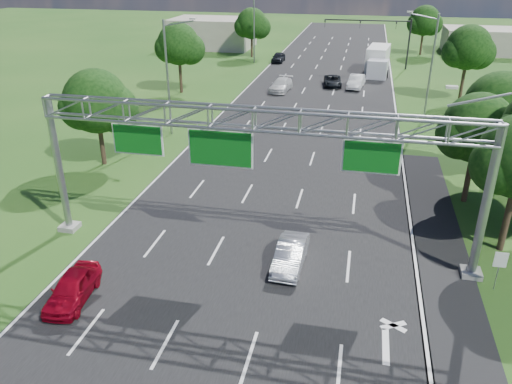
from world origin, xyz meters
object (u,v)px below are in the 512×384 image
(sign_gantry, at_px, (256,131))
(traffic_signal, at_px, (384,31))
(silver_sedan, at_px, (290,254))
(red_coupe, at_px, (72,288))
(regulatory_sign, at_px, (500,263))
(box_truck, at_px, (378,61))

(sign_gantry, relative_size, traffic_signal, 1.92)
(sign_gantry, distance_m, silver_sedan, 6.64)
(red_coupe, bearing_deg, sign_gantry, 32.92)
(sign_gantry, xyz_separation_m, regulatory_sign, (12.07, -1.02, -5.38))
(silver_sedan, xyz_separation_m, box_truck, (4.51, 50.63, 1.01))
(regulatory_sign, height_order, box_truck, box_truck)
(traffic_signal, bearing_deg, red_coupe, -103.85)
(traffic_signal, height_order, box_truck, traffic_signal)
(sign_gantry, xyz_separation_m, silver_sedan, (2.06, -1.04, -6.23))
(regulatory_sign, bearing_deg, red_coupe, -165.39)
(regulatory_sign, distance_m, silver_sedan, 10.04)
(silver_sedan, bearing_deg, sign_gantry, 155.32)
(sign_gantry, bearing_deg, traffic_signal, 82.32)
(sign_gantry, distance_m, box_truck, 50.30)
(red_coupe, distance_m, silver_sedan, 10.76)
(silver_sedan, bearing_deg, red_coupe, -149.91)
(regulatory_sign, height_order, silver_sedan, regulatory_sign)
(silver_sedan, distance_m, box_truck, 50.84)
(traffic_signal, bearing_deg, regulatory_sign, -84.80)
(regulatory_sign, bearing_deg, sign_gantry, 175.17)
(sign_gantry, xyz_separation_m, traffic_signal, (7.15, 53.00, -1.72))
(regulatory_sign, bearing_deg, traffic_signal, 95.20)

